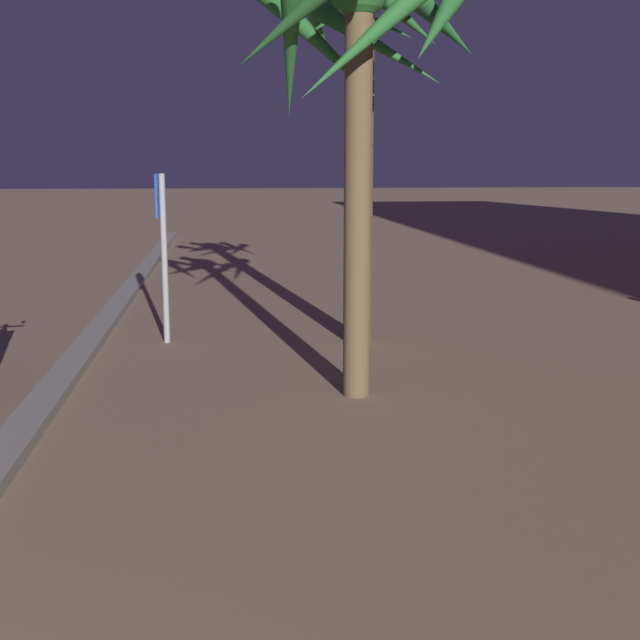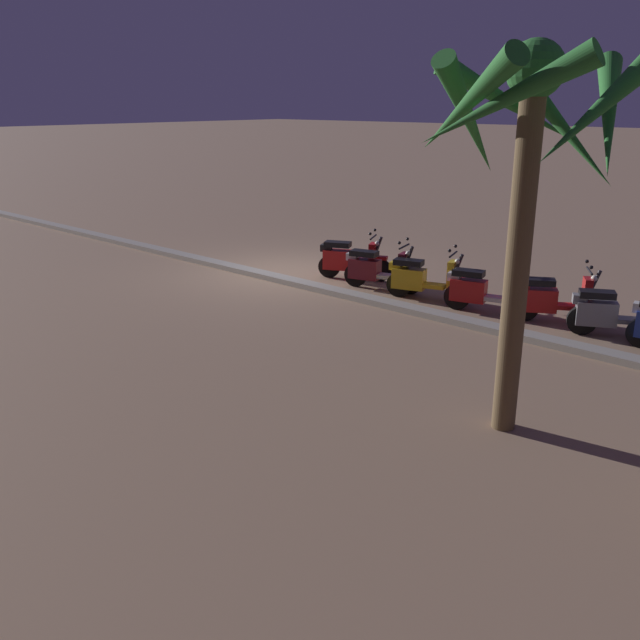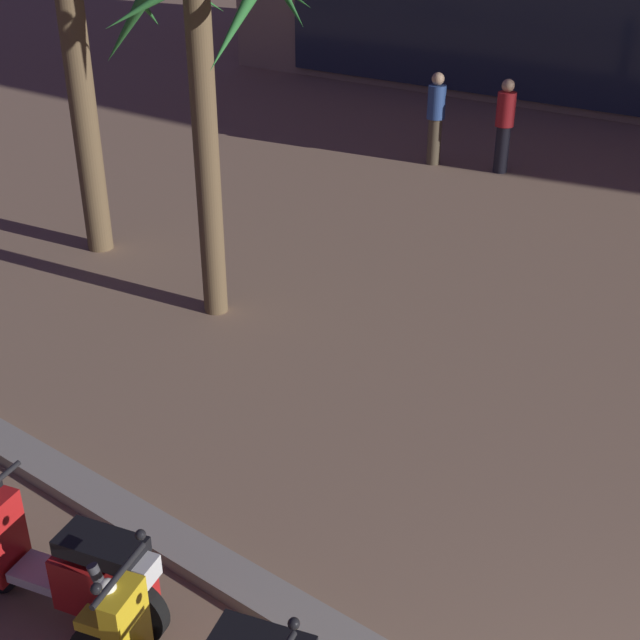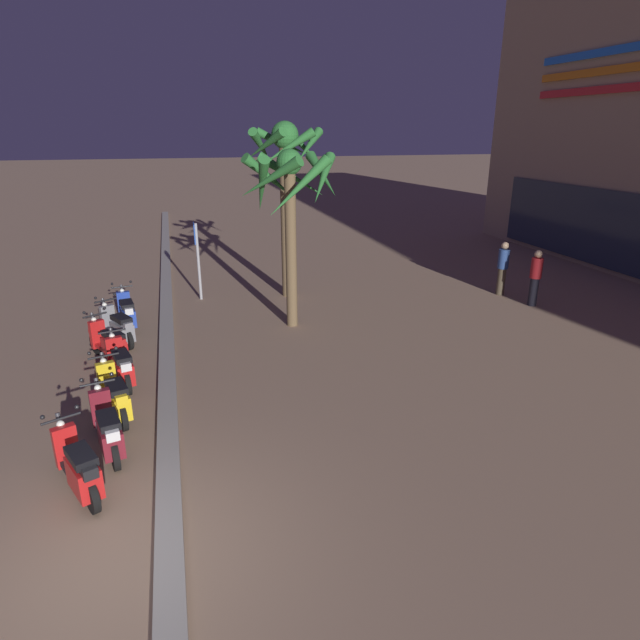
# 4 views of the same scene
# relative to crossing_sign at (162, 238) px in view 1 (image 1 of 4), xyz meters

# --- Properties ---
(crossing_sign) EXTENTS (0.60, 0.13, 2.40)m
(crossing_sign) POSITION_rel_crossing_sign_xyz_m (0.00, 0.00, 0.00)
(crossing_sign) COLOR #939399
(crossing_sign) RESTS_ON ground
(palm_tree_far_corner) EXTENTS (2.33, 2.44, 5.31)m
(palm_tree_far_corner) POSITION_rel_crossing_sign_xyz_m (0.31, 2.77, 2.47)
(palm_tree_far_corner) COLOR brown
(palm_tree_far_corner) RESTS_ON ground
(palm_tree_near_sign) EXTENTS (2.59, 2.69, 4.63)m
(palm_tree_near_sign) POSITION_rel_crossing_sign_xyz_m (3.08, 2.31, 2.06)
(palm_tree_near_sign) COLOR brown
(palm_tree_near_sign) RESTS_ON ground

